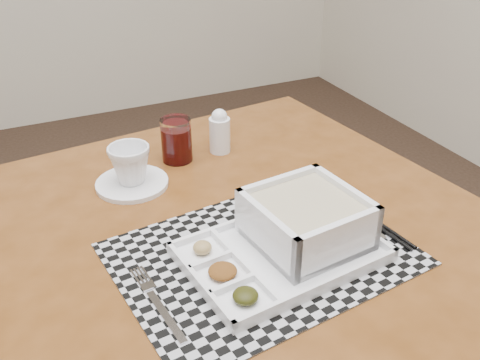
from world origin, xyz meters
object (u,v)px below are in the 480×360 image
juice_glass (177,142)px  dining_table (234,252)px  serving_tray (298,231)px  creamer_bottle (220,132)px  cup (130,164)px

juice_glass → dining_table: bearing=-87.5°
serving_tray → creamer_bottle: 0.40m
serving_tray → creamer_bottle: creamer_bottle is taller
dining_table → cup: bearing=122.9°
dining_table → creamer_bottle: 0.32m
dining_table → creamer_bottle: creamer_bottle is taller
juice_glass → creamer_bottle: creamer_bottle is taller
juice_glass → serving_tray: bearing=-79.1°
cup → juice_glass: 0.14m
cup → creamer_bottle: size_ratio=0.82×
dining_table → serving_tray: serving_tray is taller
juice_glass → cup: bearing=-151.3°
cup → creamer_bottle: 0.24m
creamer_bottle → serving_tray: bearing=-93.8°
juice_glass → creamer_bottle: (0.10, -0.00, 0.00)m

